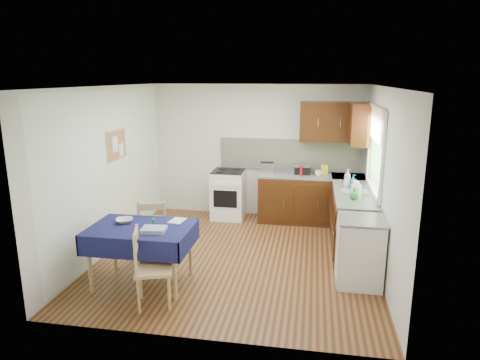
% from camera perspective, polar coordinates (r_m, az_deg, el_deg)
% --- Properties ---
extents(floor, '(4.20, 4.20, 0.00)m').
position_cam_1_polar(floor, '(6.51, -0.31, -10.20)').
color(floor, '#482413').
rests_on(floor, ground).
extents(ceiling, '(4.00, 4.20, 0.02)m').
position_cam_1_polar(ceiling, '(5.96, -0.34, 12.36)').
color(ceiling, white).
rests_on(ceiling, wall_back).
extents(wall_back, '(4.00, 0.02, 2.50)m').
position_cam_1_polar(wall_back, '(8.15, 2.28, 3.87)').
color(wall_back, silver).
rests_on(wall_back, ground).
extents(wall_front, '(4.00, 0.02, 2.50)m').
position_cam_1_polar(wall_front, '(4.15, -5.48, -5.92)').
color(wall_front, silver).
rests_on(wall_front, ground).
extents(wall_left, '(0.02, 4.20, 2.50)m').
position_cam_1_polar(wall_left, '(6.75, -17.28, 1.20)').
color(wall_left, white).
rests_on(wall_left, ground).
extents(wall_right, '(0.02, 4.20, 2.50)m').
position_cam_1_polar(wall_right, '(6.10, 18.50, -0.18)').
color(wall_right, silver).
rests_on(wall_right, ground).
extents(base_cabinets, '(1.90, 2.30, 0.86)m').
position_cam_1_polar(base_cabinets, '(7.46, 11.76, -3.83)').
color(base_cabinets, black).
rests_on(base_cabinets, ground).
extents(worktop_back, '(1.90, 0.60, 0.04)m').
position_cam_1_polar(worktop_back, '(7.86, 9.57, 0.57)').
color(worktop_back, slate).
rests_on(worktop_back, base_cabinets).
extents(worktop_right, '(0.60, 1.70, 0.04)m').
position_cam_1_polar(worktop_right, '(6.78, 14.98, -1.82)').
color(worktop_right, slate).
rests_on(worktop_right, base_cabinets).
extents(worktop_corner, '(0.60, 0.60, 0.04)m').
position_cam_1_polar(worktop_corner, '(7.89, 14.29, 0.38)').
color(worktop_corner, slate).
rests_on(worktop_corner, base_cabinets).
extents(splashback, '(2.70, 0.02, 0.60)m').
position_cam_1_polar(splashback, '(8.09, 6.84, 3.34)').
color(splashback, silver).
rests_on(splashback, wall_back).
extents(upper_cabinets, '(1.20, 0.85, 0.70)m').
position_cam_1_polar(upper_cabinets, '(7.72, 13.41, 7.46)').
color(upper_cabinets, black).
rests_on(upper_cabinets, wall_back).
extents(stove, '(0.60, 0.61, 0.92)m').
position_cam_1_polar(stove, '(8.12, -1.56, -1.90)').
color(stove, white).
rests_on(stove, ground).
extents(window, '(0.04, 1.48, 1.26)m').
position_cam_1_polar(window, '(6.70, 17.67, 4.57)').
color(window, '#315623').
rests_on(window, wall_right).
extents(fridge, '(0.58, 0.60, 0.89)m').
position_cam_1_polar(fridge, '(5.79, 15.71, -9.16)').
color(fridge, white).
rests_on(fridge, ground).
extents(corkboard, '(0.04, 0.62, 0.47)m').
position_cam_1_polar(corkboard, '(6.94, -16.15, 4.54)').
color(corkboard, tan).
rests_on(corkboard, wall_left).
extents(dining_table, '(1.29, 0.87, 0.78)m').
position_cam_1_polar(dining_table, '(5.62, -13.05, -7.10)').
color(dining_table, '#110F3E').
rests_on(dining_table, ground).
extents(chair_far, '(0.54, 0.54, 0.97)m').
position_cam_1_polar(chair_far, '(6.24, -11.52, -6.52)').
color(chair_far, tan).
rests_on(chair_far, ground).
extents(chair_near, '(0.53, 0.53, 0.95)m').
position_cam_1_polar(chair_near, '(5.16, -12.03, -11.07)').
color(chair_near, tan).
rests_on(chair_near, ground).
extents(toaster, '(0.28, 0.17, 0.22)m').
position_cam_1_polar(toaster, '(7.87, 3.60, 1.64)').
color(toaster, silver).
rests_on(toaster, worktop_back).
extents(sandwich_press, '(0.29, 0.25, 0.17)m').
position_cam_1_polar(sandwich_press, '(7.90, 8.34, 1.43)').
color(sandwich_press, black).
rests_on(sandwich_press, worktop_back).
extents(sauce_bottle, '(0.05, 0.05, 0.20)m').
position_cam_1_polar(sauce_bottle, '(7.72, 8.15, 1.30)').
color(sauce_bottle, red).
rests_on(sauce_bottle, worktop_back).
extents(yellow_packet, '(0.13, 0.09, 0.16)m').
position_cam_1_polar(yellow_packet, '(7.94, 11.19, 1.39)').
color(yellow_packet, yellow).
rests_on(yellow_packet, worktop_back).
extents(dish_rack, '(0.39, 0.30, 0.19)m').
position_cam_1_polar(dish_rack, '(6.79, 15.04, -1.42)').
color(dish_rack, '#96969B').
rests_on(dish_rack, worktop_right).
extents(kettle, '(0.15, 0.15, 0.26)m').
position_cam_1_polar(kettle, '(6.49, 15.20, -1.30)').
color(kettle, white).
rests_on(kettle, worktop_right).
extents(cup, '(0.16, 0.16, 0.10)m').
position_cam_1_polar(cup, '(7.76, 10.43, 0.89)').
color(cup, white).
rests_on(cup, worktop_back).
extents(soap_bottle_a, '(0.16, 0.16, 0.29)m').
position_cam_1_polar(soap_bottle_a, '(7.08, 14.13, 0.27)').
color(soap_bottle_a, white).
rests_on(soap_bottle_a, worktop_right).
extents(soap_bottle_b, '(0.12, 0.12, 0.21)m').
position_cam_1_polar(soap_bottle_b, '(7.08, 14.83, -0.14)').
color(soap_bottle_b, blue).
rests_on(soap_bottle_b, worktop_right).
extents(soap_bottle_c, '(0.14, 0.14, 0.17)m').
position_cam_1_polar(soap_bottle_c, '(6.38, 14.96, -1.79)').
color(soap_bottle_c, green).
rests_on(soap_bottle_c, worktop_right).
extents(plate_bowl, '(0.29, 0.29, 0.05)m').
position_cam_1_polar(plate_bowl, '(5.78, -15.17, -5.25)').
color(plate_bowl, beige).
rests_on(plate_bowl, dining_table).
extents(book, '(0.21, 0.27, 0.02)m').
position_cam_1_polar(book, '(5.72, -9.17, -5.33)').
color(book, white).
rests_on(book, dining_table).
extents(spice_jar, '(0.04, 0.04, 0.08)m').
position_cam_1_polar(spice_jar, '(5.62, -11.45, -5.44)').
color(spice_jar, '#258A3E').
rests_on(spice_jar, dining_table).
extents(tea_towel, '(0.31, 0.25, 0.05)m').
position_cam_1_polar(tea_towel, '(5.37, -11.42, -6.51)').
color(tea_towel, '#283F92').
rests_on(tea_towel, dining_table).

